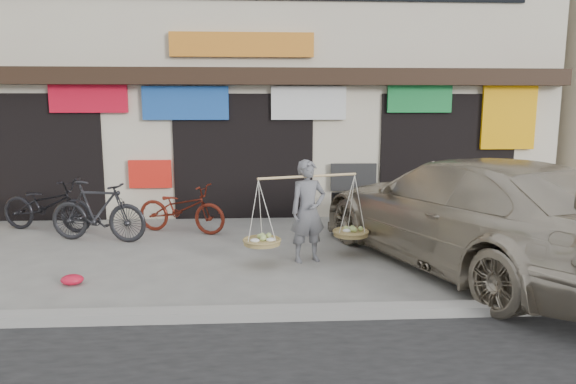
{
  "coord_description": "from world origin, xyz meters",
  "views": [
    {
      "loc": [
        0.34,
        -7.63,
        2.42
      ],
      "look_at": [
        0.82,
        0.9,
        1.0
      ],
      "focal_mm": 32.0,
      "sensor_mm": 36.0,
      "label": 1
    }
  ],
  "objects": [
    {
      "name": "suv",
      "position": [
        3.48,
        -0.17,
        0.84
      ],
      "size": [
        4.19,
        6.26,
        1.68
      ],
      "rotation": [
        0.0,
        0.0,
        3.49
      ],
      "color": "#AFA38D",
      "rests_on": "ground"
    },
    {
      "name": "bike_1",
      "position": [
        -2.59,
        1.64,
        0.56
      ],
      "size": [
        1.92,
        0.93,
        1.11
      ],
      "primitive_type": "imported",
      "rotation": [
        0.0,
        0.0,
        1.34
      ],
      "color": "black",
      "rests_on": "ground"
    },
    {
      "name": "street_vendor",
      "position": [
        1.09,
        0.21,
        0.74
      ],
      "size": [
        2.01,
        1.02,
        1.61
      ],
      "rotation": [
        0.0,
        0.0,
        0.31
      ],
      "color": "slate",
      "rests_on": "ground"
    },
    {
      "name": "shophouse_block",
      "position": [
        -0.0,
        6.42,
        3.45
      ],
      "size": [
        14.0,
        6.32,
        7.0
      ],
      "color": "beige",
      "rests_on": "ground"
    },
    {
      "name": "bike_0",
      "position": [
        -3.84,
        2.52,
        0.52
      ],
      "size": [
        2.08,
        1.2,
        1.04
      ],
      "primitive_type": "imported",
      "rotation": [
        0.0,
        0.0,
        1.29
      ],
      "color": "black",
      "rests_on": "ground"
    },
    {
      "name": "red_bag",
      "position": [
        -2.25,
        -0.71,
        0.07
      ],
      "size": [
        0.31,
        0.25,
        0.14
      ],
      "primitive_type": "ellipsoid",
      "color": "red",
      "rests_on": "ground"
    },
    {
      "name": "ground",
      "position": [
        0.0,
        0.0,
        0.0
      ],
      "size": [
        70.0,
        70.0,
        0.0
      ],
      "primitive_type": "plane",
      "color": "gray",
      "rests_on": "ground"
    },
    {
      "name": "kerb",
      "position": [
        0.0,
        -2.0,
        0.06
      ],
      "size": [
        70.0,
        0.25,
        0.12
      ],
      "primitive_type": "cube",
      "color": "gray",
      "rests_on": "ground"
    },
    {
      "name": "bike_2",
      "position": [
        -1.18,
        2.22,
        0.48
      ],
      "size": [
        1.92,
        1.19,
        0.95
      ],
      "primitive_type": "imported",
      "rotation": [
        0.0,
        0.0,
        1.24
      ],
      "color": "#5E1C10",
      "rests_on": "ground"
    }
  ]
}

